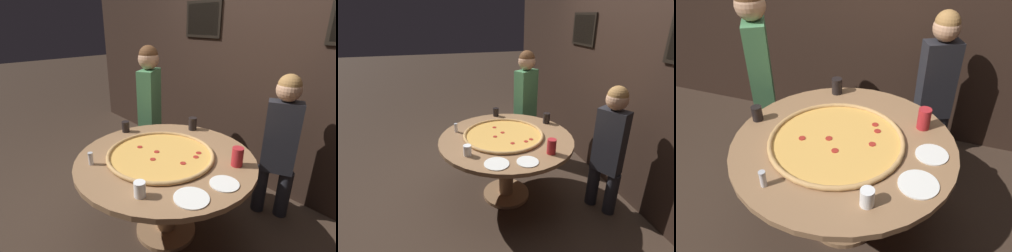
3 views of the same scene
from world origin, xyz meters
TOP-DOWN VIEW (x-y plane):
  - ground_plane at (0.00, 0.00)m, footprint 24.00×24.00m
  - back_wall at (0.00, 1.30)m, footprint 6.40×0.08m
  - dining_table at (0.00, 0.00)m, footprint 1.40×1.40m
  - giant_pizza at (-0.04, -0.02)m, footprint 0.85×0.85m
  - drink_cup_centre_back at (0.45, 0.31)m, footprint 0.08×0.08m
  - drink_cup_far_left at (-0.25, 0.56)m, footprint 0.08×0.08m
  - drink_cup_beside_pizza at (-0.63, 0.04)m, footprint 0.07×0.07m
  - drink_cup_by_shaker at (0.28, -0.44)m, footprint 0.07×0.07m
  - white_plate_beside_cup at (0.54, 0.05)m, footprint 0.19×0.19m
  - white_plate_left_side at (0.50, -0.22)m, footprint 0.22×0.22m
  - condiment_shaker at (-0.28, -0.49)m, footprint 0.04×0.04m
  - diner_centre_back at (-0.89, 0.52)m, footprint 0.31×0.39m
  - diner_far_left at (0.47, 0.92)m, footprint 0.35×0.26m

SIDE VIEW (x-z plane):
  - ground_plane at x=0.00m, z-range 0.00..0.00m
  - dining_table at x=0.00m, z-range 0.22..0.96m
  - white_plate_beside_cup at x=0.54m, z-range 0.74..0.75m
  - white_plate_left_side at x=0.50m, z-range 0.74..0.75m
  - giant_pizza at x=-0.04m, z-range 0.74..0.77m
  - diner_far_left at x=0.47m, z-range 0.09..1.44m
  - condiment_shaker at x=-0.28m, z-range 0.74..0.84m
  - drink_cup_by_shaker at x=0.28m, z-range 0.74..0.84m
  - drink_cup_beside_pizza at x=-0.63m, z-range 0.74..0.84m
  - drink_cup_far_left at x=-0.25m, z-range 0.74..0.86m
  - drink_cup_centre_back at x=0.45m, z-range 0.74..0.88m
  - diner_centre_back at x=-0.89m, z-range 0.10..1.60m
  - back_wall at x=0.00m, z-range 0.00..2.60m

